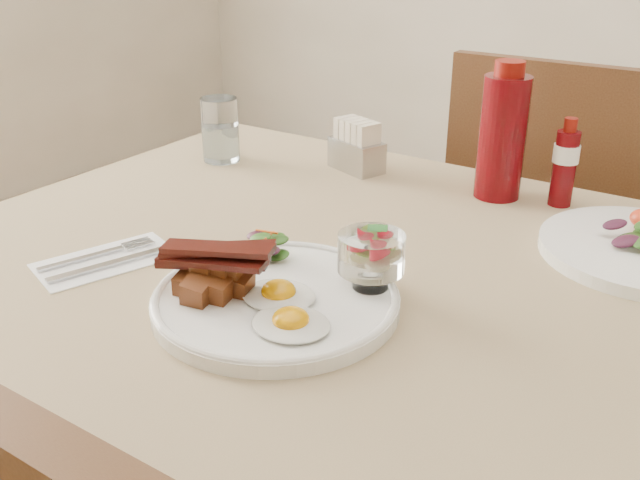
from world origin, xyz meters
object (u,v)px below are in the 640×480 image
table (417,346)px  main_plate (276,301)px  sugar_caddy (357,148)px  chair_far (559,254)px  hot_sauce_bottle (565,164)px  ketchup_bottle (503,135)px  water_glass (220,133)px  fruit_cup (371,253)px

table → main_plate: (-0.11, -0.14, 0.10)m
table → sugar_caddy: size_ratio=12.20×
table → chair_far: (0.00, 0.66, -0.14)m
sugar_caddy → hot_sauce_bottle: bearing=25.2°
chair_far → ketchup_bottle: size_ratio=4.40×
ketchup_bottle → sugar_caddy: 0.26m
water_glass → main_plate: bearing=-42.9°
chair_far → fruit_cup: (-0.03, -0.73, 0.29)m
main_plate → water_glass: water_glass is taller
table → ketchup_bottle: 0.38m
main_plate → fruit_cup: bearing=43.7°
table → hot_sauce_bottle: 0.39m
main_plate → hot_sauce_bottle: size_ratio=2.06×
chair_far → sugar_caddy: (-0.28, -0.34, 0.27)m
main_plate → sugar_caddy: (-0.17, 0.46, 0.03)m
main_plate → water_glass: 0.55m
table → water_glass: bearing=155.8°
table → chair_far: chair_far is taller
chair_far → ketchup_bottle: ketchup_bottle is taller
chair_far → table: bearing=-90.0°
ketchup_bottle → sugar_caddy: size_ratio=1.94×
ketchup_bottle → hot_sauce_bottle: size_ratio=1.56×
table → fruit_cup: size_ratio=17.23×
main_plate → fruit_cup: (0.08, 0.08, 0.05)m
fruit_cup → main_plate: bearing=-136.3°
main_plate → ketchup_bottle: bearing=80.5°
chair_far → water_glass: chair_far is taller
fruit_cup → ketchup_bottle: (0.00, 0.40, 0.04)m
water_glass → hot_sauce_bottle: bearing=11.7°
chair_far → water_glass: 0.73m
water_glass → ketchup_bottle: bearing=11.9°
fruit_cup → hot_sauce_bottle: size_ratio=0.57×
main_plate → ketchup_bottle: 0.49m
sugar_caddy → fruit_cup: bearing=-37.1°
table → sugar_caddy: bearing=131.6°
hot_sauce_bottle → water_glass: (-0.58, -0.12, -0.02)m
chair_far → ketchup_bottle: 0.47m
chair_far → water_glass: bearing=-140.0°
table → fruit_cup: 0.17m
main_plate → hot_sauce_bottle: (0.17, 0.49, 0.06)m
hot_sauce_bottle → water_glass: 0.59m
chair_far → fruit_cup: bearing=-92.6°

